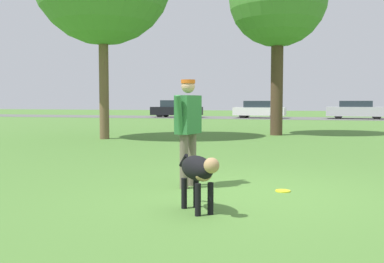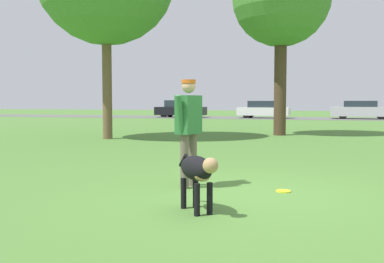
{
  "view_description": "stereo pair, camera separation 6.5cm",
  "coord_description": "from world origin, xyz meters",
  "px_view_note": "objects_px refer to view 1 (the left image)",
  "views": [
    {
      "loc": [
        1.0,
        -6.25,
        1.3
      ],
      "look_at": [
        -0.63,
        -0.47,
        0.9
      ],
      "focal_mm": 42.0,
      "sensor_mm": 36.0,
      "label": 1
    },
    {
      "loc": [
        1.06,
        -6.23,
        1.3
      ],
      "look_at": [
        -0.63,
        -0.47,
        0.9
      ],
      "focal_mm": 42.0,
      "sensor_mm": 36.0,
      "label": 2
    }
  ],
  "objects_px": {
    "dog": "(198,171)",
    "parked_car_white": "(259,110)",
    "parked_car_silver": "(357,110)",
    "person": "(188,123)",
    "parked_car_black": "(176,109)",
    "frisbee": "(283,191)"
  },
  "relations": [
    {
      "from": "dog",
      "to": "parked_car_white",
      "type": "xyz_separation_m",
      "value": [
        -3.19,
        30.61,
        0.18
      ]
    },
    {
      "from": "frisbee",
      "to": "parked_car_black",
      "type": "distance_m",
      "value": 31.1
    },
    {
      "from": "dog",
      "to": "parked_car_black",
      "type": "xyz_separation_m",
      "value": [
        -10.08,
        30.61,
        0.2
      ]
    },
    {
      "from": "parked_car_black",
      "to": "person",
      "type": "bearing_deg",
      "value": -70.21
    },
    {
      "from": "parked_car_white",
      "to": "parked_car_silver",
      "type": "relative_size",
      "value": 0.89
    },
    {
      "from": "person",
      "to": "dog",
      "type": "xyz_separation_m",
      "value": [
        0.55,
        -1.46,
        -0.49
      ]
    },
    {
      "from": "person",
      "to": "frisbee",
      "type": "bearing_deg",
      "value": -76.22
    },
    {
      "from": "person",
      "to": "parked_car_silver",
      "type": "xyz_separation_m",
      "value": [
        4.67,
        29.43,
        -0.3
      ]
    },
    {
      "from": "person",
      "to": "frisbee",
      "type": "height_order",
      "value": "person"
    },
    {
      "from": "frisbee",
      "to": "parked_car_white",
      "type": "bearing_deg",
      "value": 97.93
    },
    {
      "from": "parked_car_black",
      "to": "parked_car_white",
      "type": "bearing_deg",
      "value": 1.69
    },
    {
      "from": "person",
      "to": "parked_car_silver",
      "type": "bearing_deg",
      "value": 2.92
    },
    {
      "from": "parked_car_black",
      "to": "parked_car_silver",
      "type": "height_order",
      "value": "parked_car_black"
    },
    {
      "from": "dog",
      "to": "parked_car_white",
      "type": "relative_size",
      "value": 0.2
    },
    {
      "from": "frisbee",
      "to": "parked_car_black",
      "type": "height_order",
      "value": "parked_car_black"
    },
    {
      "from": "person",
      "to": "parked_car_silver",
      "type": "distance_m",
      "value": 29.8
    },
    {
      "from": "person",
      "to": "dog",
      "type": "bearing_deg",
      "value": -147.4
    },
    {
      "from": "dog",
      "to": "parked_car_silver",
      "type": "distance_m",
      "value": 31.17
    },
    {
      "from": "frisbee",
      "to": "parked_car_silver",
      "type": "relative_size",
      "value": 0.05
    },
    {
      "from": "dog",
      "to": "parked_car_silver",
      "type": "xyz_separation_m",
      "value": [
        4.12,
        30.89,
        0.19
      ]
    },
    {
      "from": "parked_car_white",
      "to": "parked_car_black",
      "type": "bearing_deg",
      "value": -178.15
    },
    {
      "from": "person",
      "to": "parked_car_black",
      "type": "distance_m",
      "value": 30.67
    }
  ]
}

